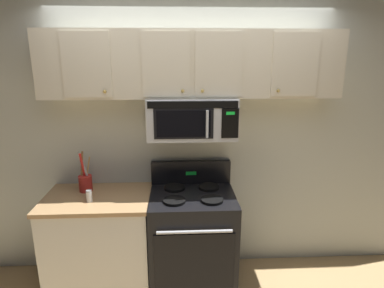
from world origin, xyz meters
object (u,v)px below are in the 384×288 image
object	(u,v)px
over_range_microwave	(192,118)
utensil_crock_red	(85,181)
salt_shaker	(89,196)
stove_range	(192,238)

from	to	relation	value
over_range_microwave	utensil_crock_red	bearing A→B (deg)	179.00
utensil_crock_red	salt_shaker	size ratio (longest dim) A/B	3.60
utensil_crock_red	stove_range	bearing A→B (deg)	-7.84
utensil_crock_red	salt_shaker	distance (m)	0.25
stove_range	over_range_microwave	xyz separation A→B (m)	(-0.00, 0.12, 1.11)
stove_range	salt_shaker	world-z (taller)	stove_range
over_range_microwave	salt_shaker	size ratio (longest dim) A/B	7.32
over_range_microwave	stove_range	bearing A→B (deg)	-89.86
stove_range	utensil_crock_red	bearing A→B (deg)	172.16
stove_range	utensil_crock_red	size ratio (longest dim) A/B	3.00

